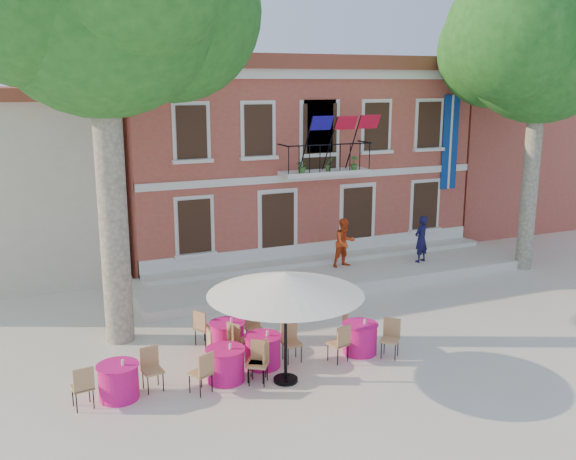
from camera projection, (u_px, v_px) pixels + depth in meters
The scene contains 13 objects.
ground at pixel (350, 330), 17.39m from camera, with size 90.00×90.00×0.00m, color beige.
main_building at pixel (276, 152), 26.24m from camera, with size 13.50×9.59×7.50m.
neighbor_east at pixel (490, 151), 31.96m from camera, with size 9.40×9.40×6.40m.
terrace at pixel (338, 273), 22.07m from camera, with size 14.00×3.40×0.30m, color silver.
plane_tree_east at pixel (542, 45), 21.47m from camera, with size 5.36×5.36×10.54m.
patio_umbrella at pixel (286, 284), 13.91m from camera, with size 3.44×3.44×2.56m.
pedestrian_navy at pixel (421, 239), 22.75m from camera, with size 0.61×0.40×1.68m, color #121037.
pedestrian_orange at pixel (345, 243), 22.16m from camera, with size 0.83×0.65×1.71m, color #E0481A.
cafe_table_0 at pixel (263, 349), 15.11m from camera, with size 1.65×1.87×0.95m.
cafe_table_1 at pixel (226, 363), 14.37m from camera, with size 1.87×1.68×0.95m.
cafe_table_2 at pixel (118, 380), 13.55m from camera, with size 1.96×0.90×0.95m.
cafe_table_3 at pixel (227, 335), 15.92m from camera, with size 1.64×1.87×0.95m.
cafe_table_4 at pixel (360, 337), 15.85m from camera, with size 1.82×1.80×0.95m.
Camera 1 is at (-8.09, -14.29, 6.57)m, focal length 40.00 mm.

